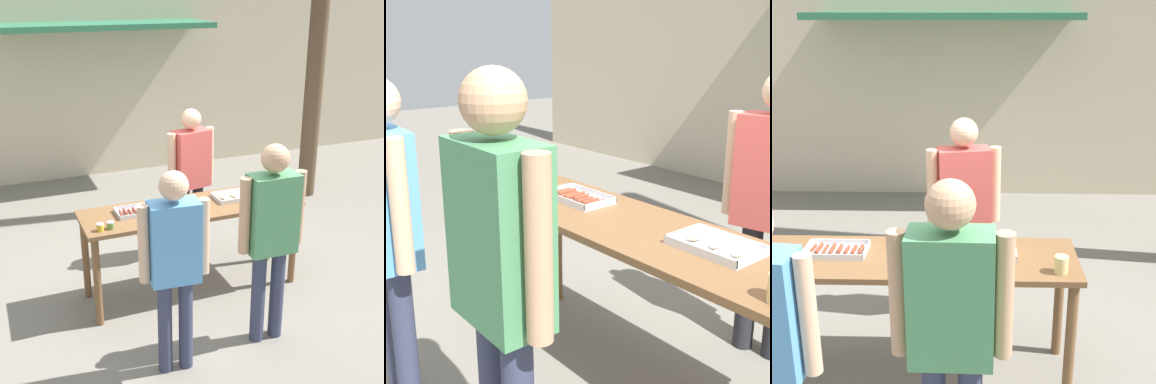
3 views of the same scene
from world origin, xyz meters
The scene contains 8 objects.
ground_plane centered at (0.00, 0.00, 0.00)m, with size 24.00×24.00×0.00m, color slate.
serving_table centered at (0.00, 0.00, 0.79)m, with size 2.18×0.65×0.92m.
food_tray_sausages centered at (-0.54, 0.05, 0.94)m, with size 0.42×0.25×0.04m.
food_tray_buns centered at (0.46, 0.05, 0.94)m, with size 0.41×0.27×0.06m.
condiment_jar_mustard centered at (-0.96, -0.21, 0.96)m, with size 0.07×0.07×0.07m.
condiment_jar_ketchup centered at (-0.86, -0.20, 0.96)m, with size 0.07×0.07×0.07m.
person_customer_holding_hotdog centered at (-0.58, -1.09, 1.03)m, with size 0.55×0.24×1.71m.
person_customer_with_cup centered at (0.30, -1.00, 1.07)m, with size 0.59×0.23×1.79m.
Camera 2 is at (1.86, -1.92, 1.87)m, focal length 50.00 mm.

